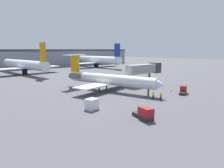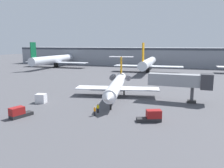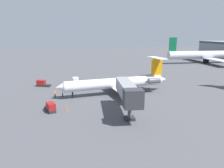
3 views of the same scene
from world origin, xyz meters
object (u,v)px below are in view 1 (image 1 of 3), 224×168
Objects in this scene: regional_jet at (106,79)px; cargo_container_uld at (92,104)px; ground_crew_marshaller at (153,95)px; parked_airliner_west_mid at (24,65)px; jet_bridge at (146,69)px; ground_crew_loader at (161,97)px; baggage_tug_trailing at (183,90)px; parked_airliner_centre at (96,60)px; traffic_cone_near at (171,91)px; baggage_tug_lead at (144,114)px.

regional_jet is 13.11× the size of cargo_container_uld.
parked_airliner_west_mid reaches higher than ground_crew_marshaller.
jet_bridge is 21.40m from ground_crew_loader.
jet_bridge is 3.18× the size of baggage_tug_trailing.
parked_airliner_west_mid is (-15.84, 51.33, -0.54)m from jet_bridge.
baggage_tug_trailing is (10.62, -15.91, -2.20)m from regional_jet.
jet_bridge is 65.46m from parked_airliner_centre.
baggage_tug_trailing is (10.00, 0.15, -0.02)m from ground_crew_loader.
ground_crew_marshaller is 1.82m from ground_crew_loader.
regional_jet is 16.76m from traffic_cone_near.
ground_crew_loader is 0.40× the size of baggage_tug_lead.
regional_jet reaches higher than ground_crew_marshaller.
parked_airliner_centre is (45.19, 57.21, 1.39)m from regional_jet.
baggage_tug_lead is 22.67m from baggage_tug_trailing.
regional_jet is at bearing 175.93° from jet_bridge.
regional_jet is at bearing 92.10° from ground_crew_marshaller.
baggage_tug_trailing is 24.93m from cargo_container_uld.
jet_bridge is at bearing -117.04° from parked_airliner_centre.
regional_jet is at bearing 38.93° from cargo_container_uld.
ground_crew_loader is 0.74× the size of cargo_container_uld.
regional_jet is 54.58× the size of traffic_cone_near.
parked_airliner_centre is (44.67, 71.45, 3.57)m from ground_crew_marshaller.
jet_bridge reaches higher than cargo_container_uld.
baggage_tug_lead is at bearing -150.77° from ground_crew_marshaller.
cargo_container_uld is (-14.49, 4.87, 0.12)m from ground_crew_loader.
parked_airliner_centre reaches higher than baggage_tug_lead.
traffic_cone_near is at bearing 18.45° from ground_crew_loader.
baggage_tug_lead is 7.70× the size of traffic_cone_near.
jet_bridge reaches higher than ground_crew_marshaller.
baggage_tug_trailing is (22.10, 5.05, 0.00)m from baggage_tug_lead.
ground_crew_loader is 85.83m from parked_airliner_centre.
ground_crew_loader is at bearing -179.11° from baggage_tug_trailing.
regional_jet is 0.78× the size of parked_airliner_centre.
baggage_tug_lead reaches higher than traffic_cone_near.
jet_bridge is at bearing 41.42° from ground_crew_marshaller.
baggage_tug_lead is 10.05m from cargo_container_uld.
regional_jet is at bearing 61.29° from baggage_tug_lead.
cargo_container_uld is at bearing 161.43° from ground_crew_loader.
traffic_cone_near is at bearing -50.58° from regional_jet.
baggage_tug_trailing is at bearing 12.87° from baggage_tug_lead.
jet_bridge is at bearing -72.85° from parked_airliner_west_mid.
baggage_tug_lead is at bearing -143.57° from jet_bridge.
traffic_cone_near is (9.87, 3.29, -0.58)m from ground_crew_loader.
jet_bridge is 33.66m from baggage_tug_lead.
ground_crew_loader is at bearing -86.81° from ground_crew_marshaller.
parked_airliner_west_mid is at bearing 90.90° from ground_crew_loader.
regional_jet reaches higher than traffic_cone_near.
traffic_cone_near is (10.50, -12.77, -2.77)m from regional_jet.
baggage_tug_lead is 0.12× the size of parked_airliner_west_mid.
regional_jet is at bearing -89.53° from parked_airliner_west_mid.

